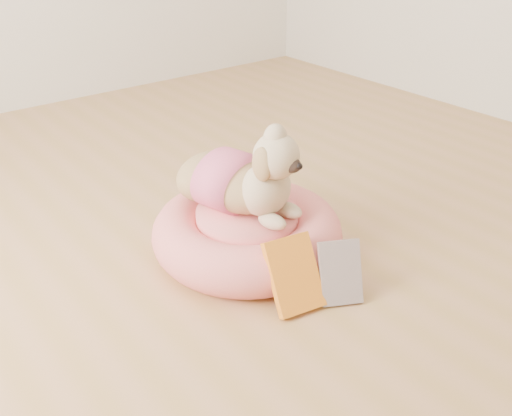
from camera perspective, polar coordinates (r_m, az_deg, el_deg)
floor at (r=1.94m, az=2.04°, el=-6.62°), size 4.50×4.50×0.00m
pet_bed at (r=2.00m, az=-0.89°, el=-2.46°), size 0.67×0.67×0.17m
dog at (r=1.89m, az=-1.35°, el=4.48°), size 0.43×0.53×0.34m
book_yellow at (r=1.75m, az=3.81°, el=-6.65°), size 0.18×0.18×0.21m
book_white at (r=1.80m, az=8.44°, el=-6.40°), size 0.16×0.15×0.19m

